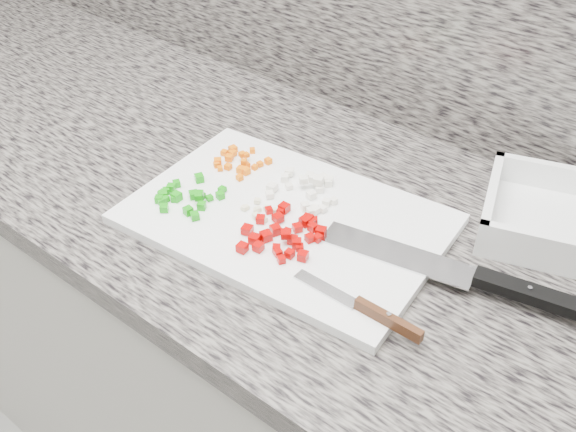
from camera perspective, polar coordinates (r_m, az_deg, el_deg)
name	(u,v)px	position (r m, az deg, el deg)	size (l,w,h in m)	color
cabinet	(271,369)	(1.36, -1.49, -13.46)	(3.92, 0.62, 0.86)	silver
countertop	(267,194)	(1.05, -1.88, 1.98)	(3.96, 0.64, 0.04)	slate
cutting_board	(286,219)	(0.95, -0.20, -0.25)	(0.45, 0.30, 0.02)	white
carrot_pile	(238,161)	(1.05, -4.46, 4.89)	(0.09, 0.08, 0.02)	orange
onion_pile	(308,187)	(0.99, 1.78, 2.58)	(0.11, 0.10, 0.02)	white
green_pepper_pile	(183,197)	(0.98, -9.30, 1.72)	(0.10, 0.10, 0.02)	#13980D
red_pepper_pile	(285,233)	(0.90, -0.26, -1.49)	(0.12, 0.12, 0.02)	#AB0302
garlic_pile	(258,210)	(0.95, -2.71, 0.51)	(0.05, 0.04, 0.01)	beige
chef_knife	(481,279)	(0.87, 16.75, -5.37)	(0.35, 0.10, 0.02)	#BBBDC2
paring_knife	(372,311)	(0.80, 7.45, -8.41)	(0.19, 0.02, 0.02)	#BBBDC2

